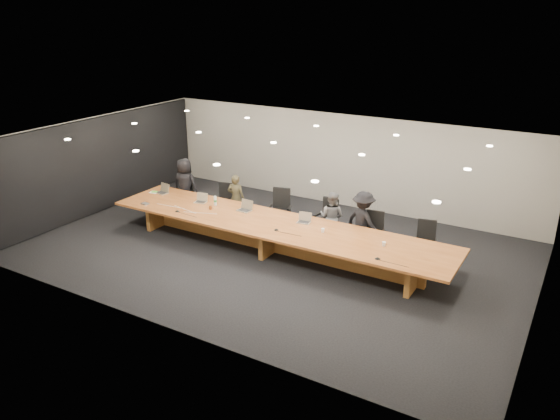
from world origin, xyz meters
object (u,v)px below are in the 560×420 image
object	(u,v)px
av_box	(145,204)
chair_right	(372,233)
amber_mug	(211,208)
laptop_d	(304,218)
paper_cup_far	(384,244)
laptop_a	(161,189)
person_b	(236,198)
mic_center	(276,229)
conference_table	(274,232)
mic_left	(177,211)
laptop_b	(200,198)
paper_cup_near	(323,230)
person_c	(332,217)
laptop_c	(244,206)
chair_left	(224,200)
person_d	(363,221)
chair_mid_right	(326,219)
person_a	(185,185)
mic_right	(378,258)
water_bottle	(215,201)
chair_far_left	(183,192)
chair_far_right	(425,242)
chair_mid_left	(279,209)

from	to	relation	value
av_box	chair_right	bearing A→B (deg)	19.35
av_box	amber_mug	bearing A→B (deg)	20.58
chair_right	laptop_d	size ratio (longest dim) A/B	3.31
paper_cup_far	amber_mug	bearing A→B (deg)	-179.16
laptop_a	laptop_d	distance (m)	4.56
person_b	mic_center	size ratio (longest dim) A/B	11.86
conference_table	mic_left	size ratio (longest dim) A/B	74.01
laptop_b	paper_cup_near	distance (m)	3.79
person_c	laptop_c	bearing A→B (deg)	23.63
laptop_b	chair_left	bearing A→B (deg)	78.25
laptop_d	person_d	bearing A→B (deg)	22.49
mic_left	chair_right	bearing A→B (deg)	20.12
chair_mid_right	person_a	bearing A→B (deg)	-169.29
paper_cup_far	av_box	world-z (taller)	paper_cup_far
amber_mug	mic_right	size ratio (longest dim) A/B	0.79
mic_right	water_bottle	bearing A→B (deg)	169.10
mic_left	mic_right	size ratio (longest dim) A/B	0.98
laptop_d	mic_right	size ratio (longest dim) A/B	2.57
person_b	laptop_b	size ratio (longest dim) A/B	4.30
person_c	laptop_b	size ratio (longest dim) A/B	4.25
person_d	mic_left	bearing A→B (deg)	41.13
person_c	mic_right	xyz separation A→B (m)	(1.96, -1.90, 0.09)
chair_mid_right	laptop_d	bearing A→B (deg)	-90.21
chair_mid_right	chair_right	distance (m)	1.38
person_d	av_box	size ratio (longest dim) A/B	7.93
chair_right	paper_cup_near	size ratio (longest dim) A/B	11.35
laptop_d	paper_cup_far	bearing A→B (deg)	-18.27
chair_far_left	laptop_b	size ratio (longest dim) A/B	3.34
paper_cup_near	paper_cup_far	world-z (taller)	paper_cup_far
person_c	mic_right	size ratio (longest dim) A/B	10.87
person_a	amber_mug	xyz separation A→B (m)	(1.83, -1.18, -0.00)
amber_mug	paper_cup_far	world-z (taller)	same
laptop_a	mic_center	bearing A→B (deg)	0.88
person_d	paper_cup_far	distance (m)	1.46
laptop_c	paper_cup_near	distance (m)	2.42
conference_table	person_b	bearing A→B (deg)	148.13
person_c	laptop_c	xyz separation A→B (m)	(-2.07, -0.92, 0.21)
laptop_c	chair_far_right	bearing A→B (deg)	15.17
chair_mid_right	person_b	bearing A→B (deg)	-169.09
chair_left	chair_mid_right	bearing A→B (deg)	-14.38
chair_mid_left	laptop_a	xyz separation A→B (m)	(-3.33, -0.96, 0.31)
chair_right	water_bottle	world-z (taller)	chair_right
chair_mid_left	paper_cup_far	xyz separation A→B (m)	(3.42, -1.25, 0.22)
paper_cup_near	person_b	bearing A→B (deg)	160.78
amber_mug	person_d	bearing A→B (deg)	17.31
person_a	person_b	size ratio (longest dim) A/B	1.17
laptop_a	laptop_b	size ratio (longest dim) A/B	1.10
mic_left	mic_center	size ratio (longest dim) A/B	1.05
paper_cup_far	mic_center	xyz separation A→B (m)	(-2.53, -0.41, -0.04)
mic_right	laptop_a	bearing A→B (deg)	171.86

